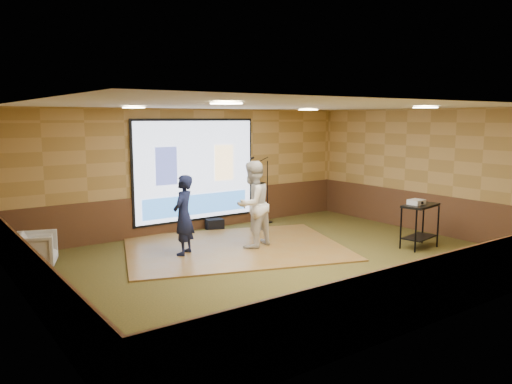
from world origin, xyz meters
TOP-DOWN VIEW (x-y plane):
  - ground at (0.00, 0.00)m, footprint 9.00×9.00m
  - room_shell at (0.00, 0.00)m, footprint 9.04×7.04m
  - wainscot_back at (0.00, 3.48)m, footprint 9.00×0.04m
  - wainscot_front at (0.00, -3.48)m, footprint 9.00×0.04m
  - wainscot_left at (-4.48, 0.00)m, footprint 0.04×7.00m
  - wainscot_right at (4.48, 0.00)m, footprint 0.04×7.00m
  - projector_screen at (0.00, 3.44)m, footprint 3.32×0.06m
  - downlight_nw at (-2.20, 1.80)m, footprint 0.32×0.32m
  - downlight_ne at (2.20, 1.80)m, footprint 0.32×0.32m
  - downlight_sw at (-2.20, -1.50)m, footprint 0.32×0.32m
  - downlight_se at (2.20, -1.50)m, footprint 0.32×0.32m
  - dance_floor at (-0.19, 1.41)m, footprint 5.42×4.76m
  - player_left at (-1.35, 1.50)m, footprint 0.70×0.68m
  - player_right at (0.12, 1.18)m, footprint 1.06×0.92m
  - av_table at (3.05, -0.88)m, footprint 0.90×0.48m
  - projector at (2.97, -0.83)m, footprint 0.34×0.29m
  - mic_stand at (1.94, 3.15)m, footprint 0.70×0.29m
  - banquet_chair at (-3.98, 2.39)m, footprint 0.93×0.92m
  - duffel_bag at (0.39, 3.22)m, footprint 0.47×0.36m

SIDE VIEW (x-z plane):
  - ground at x=0.00m, z-range 0.00..0.00m
  - dance_floor at x=-0.19m, z-range 0.00..0.03m
  - duffel_bag at x=0.39m, z-range 0.00..0.26m
  - banquet_chair at x=-3.98m, z-range 0.00..0.66m
  - wainscot_back at x=0.00m, z-range 0.00..0.95m
  - wainscot_front at x=0.00m, z-range 0.00..0.95m
  - wainscot_left at x=-4.48m, z-range 0.00..0.95m
  - wainscot_right at x=4.48m, z-range 0.00..0.95m
  - mic_stand at x=1.94m, z-range -0.40..1.39m
  - av_table at x=3.05m, z-range 0.19..1.14m
  - player_left at x=-1.35m, z-range 0.03..1.65m
  - player_right at x=0.12m, z-range 0.03..1.88m
  - projector at x=2.97m, z-range 0.95..1.06m
  - projector_screen at x=0.00m, z-range 0.21..2.73m
  - room_shell at x=0.00m, z-range 0.58..3.60m
  - downlight_nw at x=-2.20m, z-range 2.96..2.98m
  - downlight_ne at x=2.20m, z-range 2.96..2.98m
  - downlight_sw at x=-2.20m, z-range 2.96..2.98m
  - downlight_se at x=2.20m, z-range 2.96..2.98m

